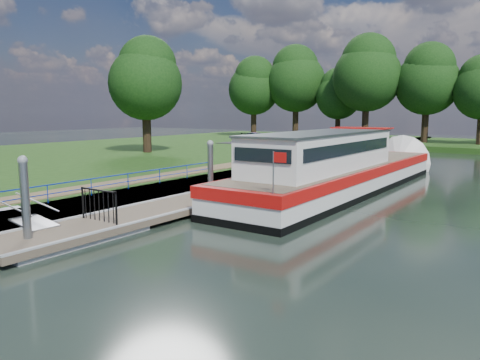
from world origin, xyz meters
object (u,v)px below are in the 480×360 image
Objects in this scene: car_a at (310,138)px; car_b at (277,138)px; pontoon at (262,187)px; car_d at (332,137)px; car_c at (257,137)px; barge at (345,170)px.

car_a is 4.03m from car_b.
pontoon is 25.39m from car_b.
pontoon is 7.70× the size of car_d.
car_b is 0.84× the size of car_c.
car_d is at bearing 115.35° from barge.
car_b is (-12.16, 22.25, 1.18)m from pontoon.
pontoon is 28.33m from car_d.
barge is at bearing -66.29° from car_d.
car_c reaches higher than car_d.
barge is at bearing 139.53° from car_c.
barge is 27.18m from car_c.
pontoon is 1.42× the size of barge.
car_d is (6.91, 4.59, -0.02)m from car_c.
barge reaches higher than pontoon.
barge reaches higher than car_b.
pontoon is 7.71× the size of car_a.
car_a is at bearing -68.74° from car_b.
car_a is 5.11m from car_d.
barge reaches higher than car_a.
barge is 5.43× the size of car_d.
barge is 22.66m from car_a.
pontoon is 4.57m from barge.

